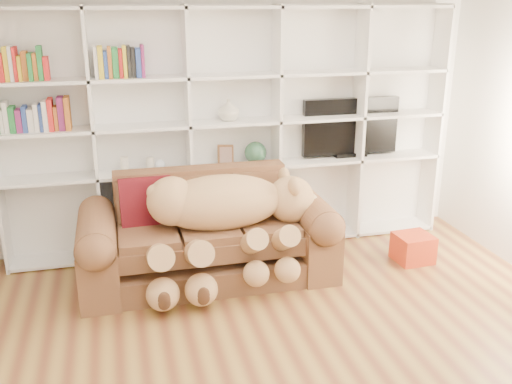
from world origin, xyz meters
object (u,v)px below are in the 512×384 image
object	(u,v)px
sofa	(208,240)
tv	(350,128)
teddy_bear	(224,216)
gift_box	(413,248)

from	to	relation	value
sofa	tv	world-z (taller)	tv
teddy_bear	tv	bearing A→B (deg)	20.27
sofa	gift_box	bearing A→B (deg)	-5.15
gift_box	teddy_bear	bearing A→B (deg)	-179.66
tv	gift_box	bearing A→B (deg)	-68.34
teddy_bear	gift_box	size ratio (longest dim) A/B	4.85
tv	teddy_bear	bearing A→B (deg)	-149.98
sofa	gift_box	distance (m)	2.01
teddy_bear	gift_box	xyz separation A→B (m)	(1.87, 0.01, -0.52)
gift_box	tv	size ratio (longest dim) A/B	0.33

